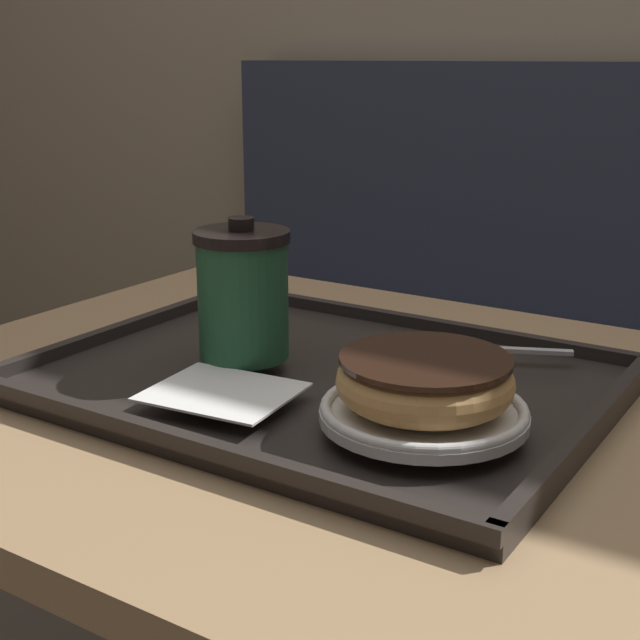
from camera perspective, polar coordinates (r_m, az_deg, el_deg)
The scene contains 8 objects.
booth_bench at distance 1.74m, azimuth 11.18°, elevation -7.34°, with size 1.34×0.44×1.00m.
cafe_table at distance 0.88m, azimuth -0.79°, elevation -15.39°, with size 0.77×0.66×0.73m.
serving_tray at distance 0.78m, azimuth 0.00°, elevation -3.99°, with size 0.48×0.37×0.02m.
napkin_paper at distance 0.72m, azimuth -6.25°, elevation -4.59°, with size 0.12×0.11×0.00m.
coffee_cup_front at distance 0.78m, azimuth -4.96°, elevation 1.71°, with size 0.08×0.08×0.13m.
plate_with_chocolate_donut at distance 0.66m, azimuth 6.65°, elevation -5.83°, with size 0.15×0.15×0.01m.
donut_chocolate_glazed at distance 0.65m, azimuth 6.73°, elevation -3.80°, with size 0.13×0.13×0.04m.
spoon at distance 0.82m, azimuth 7.38°, elevation -1.53°, with size 0.16×0.08×0.01m.
Camera 1 is at (0.41, -0.62, 1.01)m, focal length 50.00 mm.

